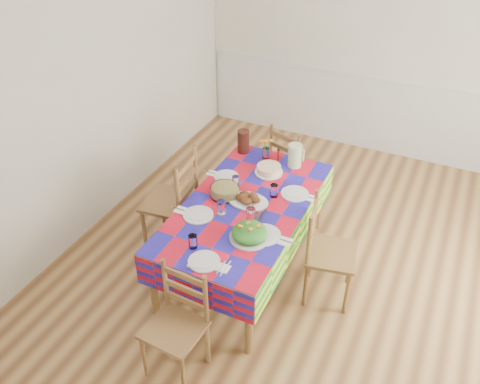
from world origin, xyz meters
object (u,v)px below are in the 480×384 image
at_px(tea_pitcher, 243,141).
at_px(chair_near, 177,325).
at_px(chair_left, 174,202).
at_px(chair_right, 326,252).
at_px(meat_platter, 248,199).
at_px(green_pitcher, 295,156).
at_px(chair_far, 291,165).
at_px(dining_table, 246,212).

relative_size(tea_pitcher, chair_near, 0.26).
bearing_deg(chair_left, chair_near, 25.91).
distance_m(chair_near, chair_right, 1.33).
distance_m(meat_platter, green_pitcher, 0.71).
xyz_separation_m(chair_near, chair_left, (-0.71, 1.13, 0.07)).
xyz_separation_m(chair_far, chair_left, (-0.70, -1.12, 0.06)).
height_order(chair_far, chair_right, chair_right).
bearing_deg(meat_platter, tea_pitcher, 117.66).
height_order(tea_pitcher, chair_left, chair_left).
xyz_separation_m(dining_table, chair_left, (-0.71, 0.00, -0.13)).
distance_m(chair_far, chair_left, 1.32).
height_order(chair_near, chair_right, chair_right).
distance_m(meat_platter, chair_left, 0.75).
bearing_deg(chair_left, chair_far, 142.08).
xyz_separation_m(meat_platter, chair_right, (0.71, -0.05, -0.27)).
height_order(tea_pitcher, chair_near, tea_pitcher).
bearing_deg(chair_far, chair_near, 108.62).
height_order(tea_pitcher, chair_right, same).
height_order(dining_table, chair_right, chair_right).
bearing_deg(dining_table, chair_far, 90.65).
bearing_deg(chair_far, chair_left, 76.49).
xyz_separation_m(tea_pitcher, chair_right, (1.09, -0.77, -0.36)).
distance_m(chair_near, chair_left, 1.34).
relative_size(green_pitcher, chair_near, 0.25).
relative_size(green_pitcher, chair_left, 0.22).
xyz_separation_m(tea_pitcher, chair_left, (-0.33, -0.76, -0.32)).
xyz_separation_m(dining_table, chair_far, (-0.01, 1.13, -0.19)).
bearing_deg(chair_far, green_pitcher, 130.87).
bearing_deg(green_pitcher, chair_left, -139.82).
distance_m(dining_table, green_pitcher, 0.77).
relative_size(chair_near, chair_far, 0.98).
height_order(dining_table, chair_left, chair_left).
xyz_separation_m(meat_platter, chair_far, (-0.01, 1.09, -0.29)).
relative_size(green_pitcher, tea_pitcher, 0.97).
height_order(chair_left, chair_right, chair_left).
bearing_deg(green_pitcher, chair_right, -52.91).
bearing_deg(chair_right, green_pitcher, 26.08).
distance_m(tea_pitcher, chair_near, 1.96).
bearing_deg(green_pitcher, tea_pitcher, 176.96).
bearing_deg(dining_table, green_pitcher, 78.21).
xyz_separation_m(meat_platter, tea_pitcher, (-0.38, 0.72, 0.08)).
distance_m(chair_far, chair_right, 1.35).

